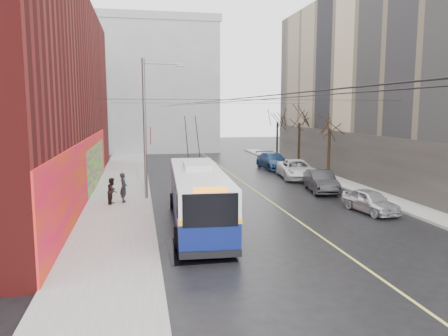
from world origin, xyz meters
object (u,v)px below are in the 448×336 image
object	(u,v)px
tree_far	(278,115)
following_car	(189,170)
parked_car_d	(273,161)
pedestrian_a	(124,188)
parked_car_a	(370,201)
parked_car_c	(296,169)
pedestrian_b	(112,191)
tree_near	(330,120)
tree_mid	(300,115)
streetlight_pole	(147,125)
parked_car_b	(321,181)
trolleybus	(198,195)

from	to	relation	value
tree_far	following_car	size ratio (longest dim) A/B	1.49
parked_car_d	pedestrian_a	size ratio (longest dim) A/B	2.98
parked_car_a	parked_car_c	world-z (taller)	parked_car_c
pedestrian_a	pedestrian_b	bearing A→B (deg)	121.96
pedestrian_a	tree_far	bearing A→B (deg)	-36.94
tree_far	parked_car_a	distance (m)	26.31
tree_near	tree_mid	bearing A→B (deg)	90.00
streetlight_pole	parked_car_b	world-z (taller)	streetlight_pole
tree_far	tree_near	bearing A→B (deg)	-90.00
tree_far	tree_mid	bearing A→B (deg)	-90.00
parked_car_d	pedestrian_a	bearing A→B (deg)	-138.82
tree_far	parked_car_b	xyz separation A→B (m)	(-3.01, -19.39, -4.38)
trolleybus	pedestrian_b	xyz separation A→B (m)	(-4.55, 5.17, -0.56)
tree_mid	pedestrian_a	xyz separation A→B (m)	(-16.69, -13.93, -4.19)
trolleybus	parked_car_a	xyz separation A→B (m)	(10.01, 0.71, -0.86)
parked_car_c	parked_car_d	size ratio (longest dim) A/B	1.04
trolleybus	following_car	xyz separation A→B (m)	(1.20, 14.68, -0.77)
tree_far	parked_car_d	bearing A→B (deg)	-110.61
parked_car_b	pedestrian_a	distance (m)	13.77
tree_near	trolleybus	bearing A→B (deg)	-135.68
parked_car_c	pedestrian_b	world-z (taller)	pedestrian_b
tree_near	following_car	size ratio (longest dim) A/B	1.45
parked_car_a	parked_car_d	world-z (taller)	parked_car_d
trolleybus	parked_car_b	size ratio (longest dim) A/B	2.50
parked_car_c	parked_car_d	world-z (taller)	parked_car_d
parked_car_b	parked_car_d	bearing A→B (deg)	97.77
pedestrian_a	parked_car_b	bearing A→B (deg)	-81.92
trolleybus	parked_car_c	distance (m)	16.65
streetlight_pole	parked_car_b	distance (m)	12.81
following_car	trolleybus	bearing A→B (deg)	-94.91
tree_near	tree_mid	world-z (taller)	tree_mid
tree_far	parked_car_d	distance (m)	8.91
trolleybus	tree_mid	bearing A→B (deg)	59.66
parked_car_a	tree_mid	bearing A→B (deg)	72.90
trolleybus	parked_car_c	bearing A→B (deg)	55.18
trolleybus	parked_car_d	xyz separation A→B (m)	(10.06, 19.22, -0.73)
trolleybus	pedestrian_a	bearing A→B (deg)	127.94
parked_car_c	parked_car_d	distance (m)	6.07
trolleybus	parked_car_d	distance (m)	21.70
tree_near	parked_car_b	size ratio (longest dim) A/B	1.37
streetlight_pole	parked_car_b	xyz separation A→B (m)	(12.13, 0.61, -4.08)
streetlight_pole	parked_car_c	xyz separation A→B (m)	(12.53, 6.66, -4.06)
parked_car_a	parked_car_d	distance (m)	18.50
parked_car_a	parked_car_c	size ratio (longest dim) A/B	0.68
tree_near	pedestrian_a	xyz separation A→B (m)	(-16.69, -6.93, -3.91)
tree_far	pedestrian_b	size ratio (longest dim) A/B	4.09
tree_far	pedestrian_a	xyz separation A→B (m)	(-16.69, -20.93, -4.08)
streetlight_pole	parked_car_d	xyz separation A→B (m)	(12.40, 12.72, -4.06)
tree_far	pedestrian_b	bearing A→B (deg)	-129.14
streetlight_pole	following_car	xyz separation A→B (m)	(3.54, 8.18, -4.10)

